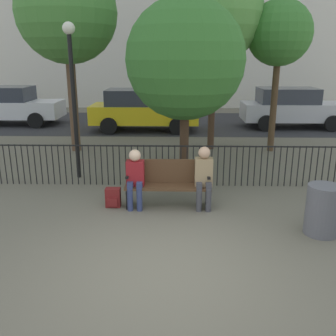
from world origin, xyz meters
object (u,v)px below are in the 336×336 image
Objects in this scene: parked_car_2 at (10,105)px; trash_bin at (323,210)px; tree_2 at (215,14)px; lamp_post at (72,78)px; seated_person_1 at (204,174)px; backpack at (113,198)px; park_bench at (168,182)px; tree_0 at (279,34)px; parked_car_0 at (142,109)px; seated_person_0 at (135,175)px; parked_car_1 at (292,107)px; tree_1 at (67,13)px; tree_3 at (185,60)px.

parked_car_2 is 14.06m from trash_bin.
tree_2 is 4.90m from lamp_post.
trash_bin is (1.91, -1.06, -0.27)m from seated_person_1.
backpack is 0.07× the size of tree_2.
parked_car_2 is (-7.05, 9.03, 0.35)m from park_bench.
park_bench is at bearing 5.79° from backpack.
tree_0 is 6.02m from parked_car_0.
parked_car_0 is at bearing 94.17° from seated_person_0.
backpack is 10.58m from parked_car_1.
backpack is (-0.45, 0.02, -0.48)m from seated_person_0.
tree_1 is at bearing -118.25° from parked_car_0.
seated_person_1 is 0.23× the size of tree_2.
parked_car_0 is at bearing 61.75° from tree_1.
backpack is 3.11m from lamp_post.
parked_car_0 is 5.96m from parked_car_2.
parked_car_2 reaches higher than backpack.
seated_person_0 is at bearing -179.85° from seated_person_1.
seated_person_0 is 3.02m from lamp_post.
tree_0 reaches higher than park_bench.
parked_car_0 is (-0.13, 7.94, 0.66)m from backpack.
seated_person_1 is at bearing -49.79° from parked_car_2.
parked_car_1 is 10.06m from trash_bin.
parked_car_2 is at bearing 125.01° from seated_person_0.
tree_3 is 1.00× the size of parked_car_2.
seated_person_0 is 10.33m from parked_car_1.
tree_3 is 1.00× the size of parked_car_0.
tree_3 is (1.43, 2.29, 2.60)m from backpack.
tree_1 is (-3.02, 4.47, 3.56)m from park_bench.
tree_1 reaches higher than tree_2.
trash_bin reaches higher than backpack.
tree_2 reaches higher than parked_car_1.
lamp_post is at bearing -152.28° from tree_0.
parked_car_1 is (5.52, 8.73, 0.18)m from seated_person_0.
park_bench is 7.93m from parked_car_0.
parked_car_1 is (7.91, 4.13, -3.21)m from tree_1.
tree_1 reaches higher than lamp_post.
tree_2 is (-1.87, 0.20, 0.56)m from tree_0.
parked_car_0 is at bearing 98.81° from park_bench.
backpack is 0.09× the size of parked_car_2.
seated_person_0 is 0.21× the size of tree_1.
park_bench is 0.40× the size of tree_3.
tree_0 is 6.54m from trash_bin.
tree_2 is at bearing 64.48° from backpack.
tree_1 is 1.31× the size of tree_3.
tree_3 is 10.27m from parked_car_2.
tree_3 is at bearing 123.73° from trash_bin.
park_bench is at bearing -81.19° from parked_car_0.
parked_car_0 is (-2.46, 3.06, -3.19)m from tree_2.
parked_car_0 reaches higher than park_bench.
seated_person_0 reaches higher than backpack.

